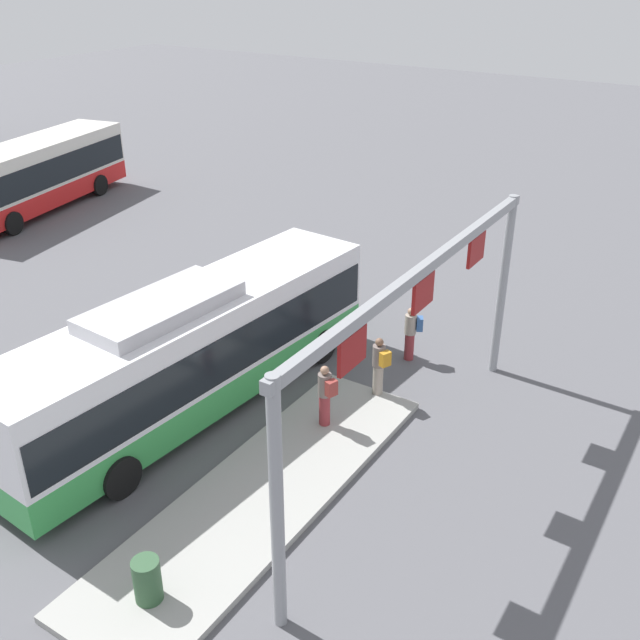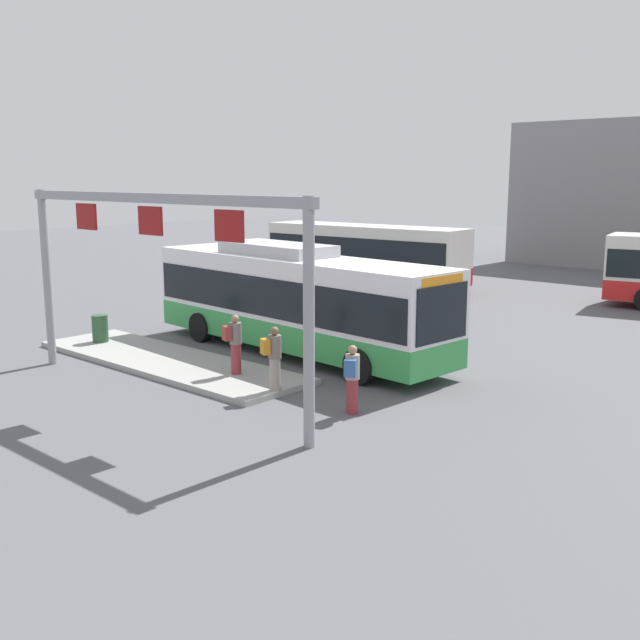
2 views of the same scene
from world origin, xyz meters
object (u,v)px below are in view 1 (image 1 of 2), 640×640
at_px(person_waiting_mid, 379,365).
at_px(person_waiting_near, 325,394).
at_px(bus_background_right, 36,171).
at_px(bus_main, 192,347).
at_px(trash_bin, 147,580).
at_px(person_boarding, 411,332).

bearing_deg(person_waiting_mid, person_waiting_near, 99.87).
xyz_separation_m(bus_background_right, person_waiting_mid, (-5.75, -20.98, -0.73)).
xyz_separation_m(bus_main, trash_bin, (-5.48, -3.64, -1.20)).
distance_m(bus_main, person_waiting_near, 3.62).
height_order(bus_main, trash_bin, bus_main).
bearing_deg(bus_main, bus_background_right, 67.34).
height_order(person_waiting_near, trash_bin, person_waiting_near).
bearing_deg(person_waiting_near, trash_bin, 110.50).
xyz_separation_m(person_waiting_near, trash_bin, (-6.43, -0.23, -0.44)).
xyz_separation_m(bus_main, person_waiting_near, (0.95, -3.41, -0.76)).
height_order(bus_background_right, trash_bin, bus_background_right).
height_order(bus_main, bus_background_right, bus_main).
height_order(person_boarding, person_waiting_mid, person_waiting_mid).
distance_m(person_boarding, person_waiting_mid, 2.41).
relative_size(bus_background_right, person_waiting_mid, 6.18).
bearing_deg(person_waiting_mid, bus_main, 59.49).
height_order(bus_background_right, person_waiting_mid, bus_background_right).
xyz_separation_m(bus_background_right, person_boarding, (-3.36, -20.74, -0.89)).
relative_size(bus_main, bus_background_right, 1.12).
xyz_separation_m(bus_main, bus_background_right, (8.67, 17.13, -0.04)).
bearing_deg(person_waiting_mid, person_boarding, -62.03).
relative_size(person_waiting_near, trash_bin, 1.86).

